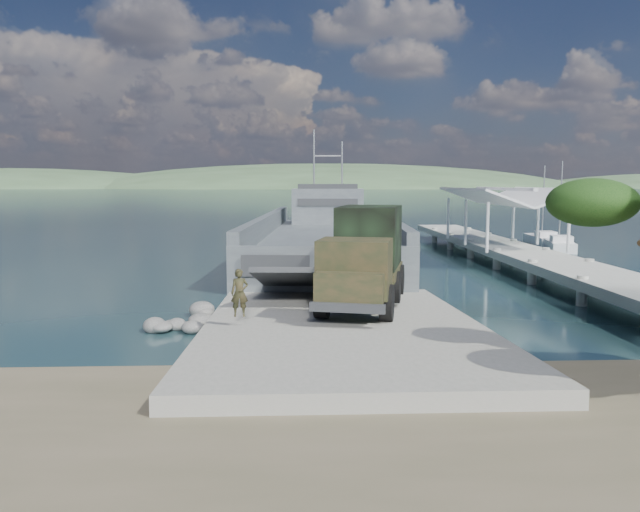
{
  "coord_description": "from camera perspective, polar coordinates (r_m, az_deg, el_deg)",
  "views": [
    {
      "loc": [
        -1.76,
        -23.52,
        5.62
      ],
      "look_at": [
        -0.51,
        6.0,
        2.11
      ],
      "focal_mm": 35.0,
      "sensor_mm": 36.0,
      "label": 1
    }
  ],
  "objects": [
    {
      "name": "ground",
      "position": [
        24.25,
        1.81,
        -6.64
      ],
      "size": [
        1400.0,
        1400.0,
        0.0
      ],
      "primitive_type": "plane",
      "color": "#183539",
      "rests_on": "ground"
    },
    {
      "name": "boat_ramp",
      "position": [
        23.22,
        2.0,
        -6.61
      ],
      "size": [
        10.0,
        18.0,
        0.5
      ],
      "primitive_type": "cube",
      "color": "gray",
      "rests_on": "ground"
    },
    {
      "name": "shoreline_rocks",
      "position": [
        25.07,
        -12.65,
        -6.35
      ],
      "size": [
        3.2,
        5.6,
        0.9
      ],
      "primitive_type": null,
      "color": "#50514E",
      "rests_on": "ground"
    },
    {
      "name": "distant_headlands",
      "position": [
        585.84,
        2.65,
        6.22
      ],
      "size": [
        1000.0,
        240.0,
        48.0
      ],
      "primitive_type": null,
      "color": "#3B5535",
      "rests_on": "ground"
    },
    {
      "name": "pier",
      "position": [
        44.97,
        16.74,
        1.36
      ],
      "size": [
        6.4,
        44.0,
        6.1
      ],
      "color": "#A1A298",
      "rests_on": "ground"
    },
    {
      "name": "landing_craft",
      "position": [
        46.83,
        0.59,
        1.01
      ],
      "size": [
        11.66,
        38.24,
        11.22
      ],
      "rotation": [
        0.0,
        0.0,
        -0.06
      ],
      "color": "#454C51",
      "rests_on": "ground"
    },
    {
      "name": "military_truck",
      "position": [
        26.18,
        4.14,
        -0.04
      ],
      "size": [
        4.66,
        9.13,
        4.07
      ],
      "rotation": [
        0.0,
        0.0,
        -0.24
      ],
      "color": "black",
      "rests_on": "boat_ramp"
    },
    {
      "name": "soldier",
      "position": [
        22.28,
        -7.35,
        -4.34
      ],
      "size": [
        0.65,
        0.46,
        1.7
      ],
      "primitive_type": "imported",
      "rotation": [
        0.0,
        0.0,
        0.09
      ],
      "color": "black",
      "rests_on": "boat_ramp"
    },
    {
      "name": "sailboat_near",
      "position": [
        55.36,
        21.01,
        0.92
      ],
      "size": [
        3.27,
        6.46,
        7.56
      ],
      "rotation": [
        0.0,
        0.0,
        -0.25
      ],
      "color": "white",
      "rests_on": "ground"
    },
    {
      "name": "sailboat_far",
      "position": [
        60.16,
        19.65,
        1.39
      ],
      "size": [
        2.29,
        6.15,
        7.32
      ],
      "rotation": [
        0.0,
        0.0,
        -0.09
      ],
      "color": "white",
      "rests_on": "ground"
    }
  ]
}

